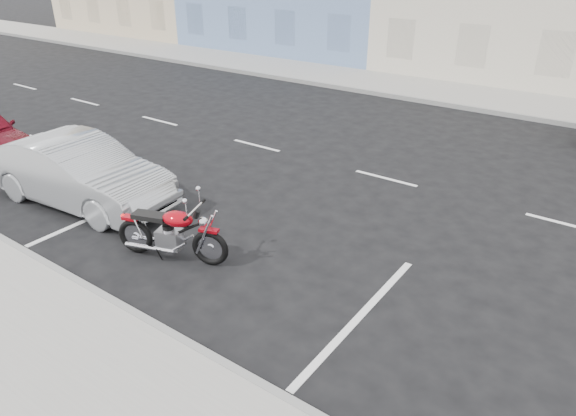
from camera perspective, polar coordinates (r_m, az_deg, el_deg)
name	(u,v)px	position (r m, az deg, el deg)	size (l,w,h in m)	color
ground	(469,199)	(11.98, 19.42, 0.90)	(120.00, 120.00, 0.00)	black
sidewalk_far	(415,88)	(21.33, 13.91, 12.83)	(80.00, 3.40, 0.15)	gray
curb_near	(46,265)	(9.77, -25.34, -5.76)	(80.00, 0.12, 0.16)	gray
curb_far	(396,97)	(19.80, 11.94, 12.01)	(80.00, 0.12, 0.16)	gray
motorcycle	(211,241)	(8.85, -8.54, -3.61)	(2.03, 0.95, 1.06)	black
sedan_silver	(79,172)	(11.71, -22.20, 3.70)	(1.52, 4.37, 1.44)	#A6AAAE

